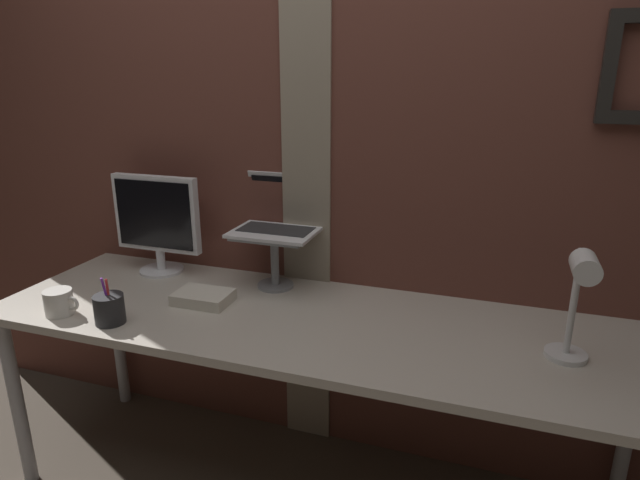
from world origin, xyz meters
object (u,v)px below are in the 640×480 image
(monitor, at_px, (157,219))
(laptop, at_px, (281,215))
(pen_cup, at_px, (109,309))
(coffee_mug, at_px, (59,302))
(desk_lamp, at_px, (578,296))

(monitor, xyz_separation_m, laptop, (0.52, 0.07, 0.04))
(pen_cup, bearing_deg, coffee_mug, -179.99)
(monitor, relative_size, laptop, 1.29)
(pen_cup, xyz_separation_m, coffee_mug, (-0.21, -0.00, -0.01))
(laptop, xyz_separation_m, pen_cup, (-0.40, -0.53, -0.22))
(laptop, relative_size, desk_lamp, 0.90)
(monitor, xyz_separation_m, coffee_mug, (-0.09, -0.46, -0.18))
(monitor, height_order, laptop, laptop)
(monitor, height_order, coffee_mug, monitor)
(laptop, height_order, coffee_mug, laptop)
(desk_lamp, relative_size, pen_cup, 2.16)
(desk_lamp, bearing_deg, pen_cup, -172.40)
(laptop, distance_m, desk_lamp, 1.08)
(desk_lamp, relative_size, coffee_mug, 2.64)
(pen_cup, distance_m, coffee_mug, 0.21)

